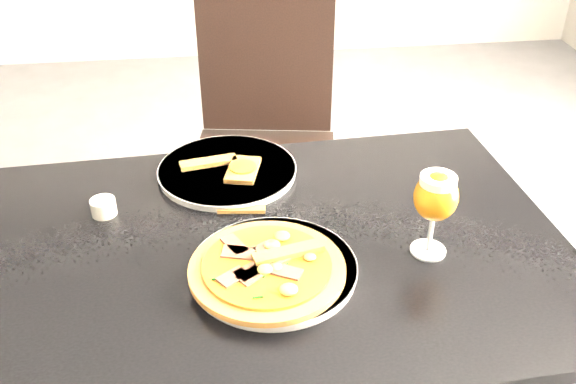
{
  "coord_description": "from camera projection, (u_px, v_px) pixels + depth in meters",
  "views": [
    {
      "loc": [
        0.09,
        -1.02,
        1.52
      ],
      "look_at": [
        0.22,
        0.04,
        0.83
      ],
      "focal_mm": 40.0,
      "sensor_mm": 36.0,
      "label": 1
    }
  ],
  "objects": [
    {
      "name": "crust_scraps",
      "position": [
        231.0,
        167.0,
        1.47
      ],
      "size": [
        0.19,
        0.13,
        0.02
      ],
      "rotation": [
        0.0,
        0.0,
        0.61
      ],
      "color": "#954B24",
      "rests_on": "plate_second"
    },
    {
      "name": "chair_far",
      "position": [
        264.0,
        143.0,
        2.05
      ],
      "size": [
        0.52,
        0.52,
        0.97
      ],
      "rotation": [
        0.0,
        0.0,
        -0.17
      ],
      "color": "black",
      "rests_on": "ground"
    },
    {
      "name": "plate_main",
      "position": [
        273.0,
        269.0,
        1.18
      ],
      "size": [
        0.31,
        0.31,
        0.02
      ],
      "primitive_type": "cylinder",
      "rotation": [
        0.0,
        0.0,
        -0.0
      ],
      "color": "silver",
      "rests_on": "dining_table"
    },
    {
      "name": "plate_second",
      "position": [
        227.0,
        171.0,
        1.48
      ],
      "size": [
        0.4,
        0.4,
        0.02
      ],
      "primitive_type": "cylinder",
      "rotation": [
        0.0,
        0.0,
        0.35
      ],
      "color": "silver",
      "rests_on": "dining_table"
    },
    {
      "name": "dining_table",
      "position": [
        263.0,
        280.0,
        1.31
      ],
      "size": [
        1.24,
        0.86,
        0.75
      ],
      "rotation": [
        0.0,
        0.0,
        0.05
      ],
      "color": "black",
      "rests_on": "ground"
    },
    {
      "name": "pizza",
      "position": [
        268.0,
        267.0,
        1.16
      ],
      "size": [
        0.29,
        0.29,
        0.03
      ],
      "rotation": [
        0.0,
        0.0,
        -0.08
      ],
      "color": "#954B24",
      "rests_on": "plate_main"
    },
    {
      "name": "sauce_cup",
      "position": [
        103.0,
        206.0,
        1.34
      ],
      "size": [
        0.05,
        0.05,
        0.04
      ],
      "color": "silver",
      "rests_on": "dining_table"
    },
    {
      "name": "loose_crust",
      "position": [
        241.0,
        209.0,
        1.36
      ],
      "size": [
        0.1,
        0.03,
        0.01
      ],
      "primitive_type": "cube",
      "rotation": [
        0.0,
        0.0,
        -0.12
      ],
      "color": "#954B24",
      "rests_on": "dining_table"
    },
    {
      "name": "beer_glass",
      "position": [
        436.0,
        197.0,
        1.17
      ],
      "size": [
        0.08,
        0.08,
        0.17
      ],
      "color": "silver",
      "rests_on": "dining_table"
    }
  ]
}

